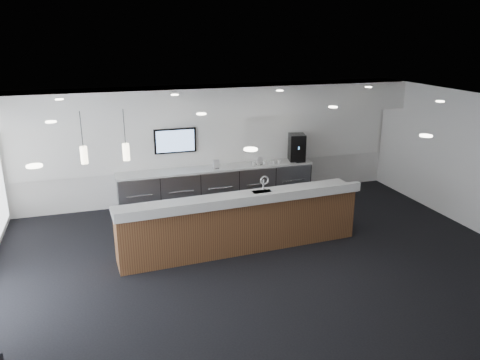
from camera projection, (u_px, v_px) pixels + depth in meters
name	position (u px, v px, depth m)	size (l,w,h in m)	color
ground	(267.00, 266.00, 8.88)	(10.00, 10.00, 0.00)	black
ceiling	(270.00, 109.00, 7.96)	(10.00, 8.00, 0.02)	black
back_wall	(213.00, 143.00, 12.05)	(10.00, 0.02, 3.00)	white
soffit_bulkhead	(217.00, 101.00, 11.29)	(10.00, 0.90, 0.70)	white
alcove_panel	(213.00, 139.00, 12.00)	(9.80, 0.06, 1.40)	white
back_credenza	(217.00, 185.00, 12.04)	(5.06, 0.66, 0.95)	#97999F
wall_tv	(175.00, 141.00, 11.64)	(1.05, 0.08, 0.62)	black
pendant_left	(126.00, 151.00, 8.23)	(0.12, 0.12, 0.30)	#F2E4BD
pendant_right	(84.00, 154.00, 8.03)	(0.12, 0.12, 0.30)	#F2E4BD
ceiling_can_lights	(270.00, 110.00, 7.97)	(7.00, 5.00, 0.02)	white
service_counter	(241.00, 222.00, 9.44)	(5.04, 1.09, 1.49)	#512E1B
coffee_machine	(297.00, 147.00, 12.42)	(0.50, 0.58, 0.71)	black
info_sign_left	(216.00, 164.00, 11.74)	(0.17, 0.02, 0.23)	white
info_sign_right	(260.00, 161.00, 12.07)	(0.17, 0.02, 0.22)	white
cup_0	(279.00, 162.00, 12.24)	(0.09, 0.09, 0.09)	white
cup_1	(274.00, 162.00, 12.20)	(0.09, 0.09, 0.09)	white
cup_2	(269.00, 162.00, 12.16)	(0.09, 0.09, 0.09)	white
cup_3	(264.00, 163.00, 12.12)	(0.09, 0.09, 0.09)	white
cup_4	(259.00, 163.00, 12.08)	(0.09, 0.09, 0.09)	white
cup_5	(254.00, 164.00, 12.04)	(0.09, 0.09, 0.09)	white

